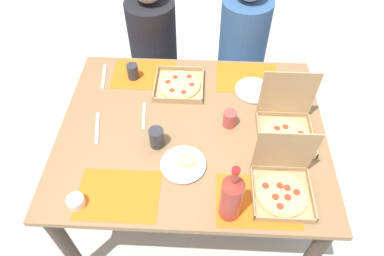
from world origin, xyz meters
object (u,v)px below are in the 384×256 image
object	(u,v)px
plate_middle	(184,164)
diner_left_seat	(155,59)
pizza_box_center	(282,184)
diner_right_seat	(241,60)
cup_clear_left	(133,72)
soda_bottle	(232,197)
cup_dark	(157,138)
pizza_box_corner_left	(285,126)
cup_spare	(294,90)
condiment_bowl	(76,202)
pizza_box_corner_right	(179,85)
cup_red	(230,119)
plate_near_right	(254,91)

from	to	relation	value
plate_middle	diner_left_seat	bearing A→B (deg)	104.81
pizza_box_center	diner_left_seat	world-z (taller)	diner_left_seat
diner_left_seat	diner_right_seat	size ratio (longest dim) A/B	0.97
cup_clear_left	pizza_box_center	bearing A→B (deg)	-42.97
soda_bottle	diner_right_seat	world-z (taller)	diner_right_seat
cup_dark	diner_left_seat	world-z (taller)	diner_left_seat
pizza_box_corner_left	diner_right_seat	xyz separation A→B (m)	(-0.16, 0.82, -0.24)
pizza_box_center	plate_middle	xyz separation A→B (m)	(-0.44, 0.11, -0.04)
cup_dark	diner_right_seat	world-z (taller)	diner_right_seat
pizza_box_center	diner_left_seat	size ratio (longest dim) A/B	0.26
pizza_box_center	cup_dark	bearing A→B (deg)	158.21
cup_spare	diner_right_seat	distance (m)	0.66
pizza_box_center	condiment_bowl	xyz separation A→B (m)	(-0.88, -0.11, -0.02)
pizza_box_corner_right	plate_middle	xyz separation A→B (m)	(0.06, -0.54, -0.00)
pizza_box_center	cup_red	distance (m)	0.43
plate_middle	diner_left_seat	xyz separation A→B (m)	(-0.28, 1.04, -0.22)
plate_middle	soda_bottle	bearing A→B (deg)	-48.09
plate_near_right	diner_left_seat	distance (m)	0.85
pizza_box_corner_left	cup_clear_left	world-z (taller)	pizza_box_corner_left
condiment_bowl	diner_right_seat	xyz separation A→B (m)	(0.78, 1.26, -0.22)
condiment_bowl	diner_left_seat	size ratio (longest dim) A/B	0.07
plate_middle	cup_red	bearing A→B (deg)	50.62
pizza_box_corner_right	cup_dark	size ratio (longest dim) A/B	2.63
pizza_box_corner_right	diner_left_seat	distance (m)	0.59
cup_red	plate_middle	bearing A→B (deg)	-129.38
plate_near_right	diner_left_seat	size ratio (longest dim) A/B	0.18
plate_middle	condiment_bowl	world-z (taller)	condiment_bowl
plate_middle	soda_bottle	xyz separation A→B (m)	(0.21, -0.23, 0.12)
cup_spare	condiment_bowl	size ratio (longest dim) A/B	1.37
pizza_box_corner_left	condiment_bowl	bearing A→B (deg)	-154.35
plate_near_right	cup_red	bearing A→B (deg)	-119.61
plate_middle	cup_spare	distance (m)	0.75
cup_clear_left	diner_right_seat	bearing A→B (deg)	33.65
soda_bottle	cup_red	size ratio (longest dim) A/B	3.66
cup_clear_left	condiment_bowl	size ratio (longest dim) A/B	1.21
pizza_box_center	cup_dark	world-z (taller)	pizza_box_center
cup_red	diner_left_seat	world-z (taller)	diner_left_seat
pizza_box_center	plate_near_right	bearing A→B (deg)	96.87
plate_middle	cup_red	xyz separation A→B (m)	(0.22, 0.26, 0.03)
pizza_box_center	cup_red	size ratio (longest dim) A/B	3.33
pizza_box_corner_left	pizza_box_center	bearing A→B (deg)	-99.42
pizza_box_corner_right	plate_near_right	bearing A→B (deg)	-2.87
pizza_box_corner_right	soda_bottle	distance (m)	0.82
cup_clear_left	cup_spare	bearing A→B (deg)	-7.62
cup_spare	cup_red	distance (m)	0.41
cup_dark	condiment_bowl	distance (m)	0.46
plate_middle	soda_bottle	size ratio (longest dim) A/B	0.66
plate_near_right	diner_left_seat	bearing A→B (deg)	140.40
pizza_box_corner_left	soda_bottle	xyz separation A→B (m)	(-0.29, -0.46, 0.08)
pizza_box_corner_left	diner_left_seat	world-z (taller)	diner_left_seat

